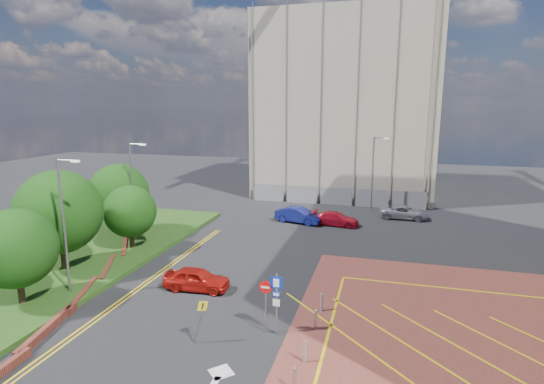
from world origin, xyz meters
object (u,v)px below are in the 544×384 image
at_px(tree_a, 16,248).
at_px(car_red_back, 336,219).
at_px(tree_c, 130,211).
at_px(lamp_left_near, 64,221).
at_px(tree_b, 59,212).
at_px(car_red_left, 197,279).
at_px(warning_sign, 200,317).
at_px(car_blue_back, 299,215).
at_px(lamp_back, 373,171).
at_px(car_silver_back, 404,212).
at_px(sign_cluster, 272,297).
at_px(lamp_left_far, 133,187).
at_px(tree_d, 119,193).

height_order(tree_a, car_red_back, tree_a).
distance_m(tree_c, car_red_back, 18.67).
relative_size(tree_a, tree_c, 1.10).
bearing_deg(car_red_back, lamp_left_near, 151.53).
relative_size(tree_c, lamp_left_near, 0.61).
distance_m(tree_b, lamp_left_near, 4.32).
relative_size(tree_b, car_red_left, 1.65).
height_order(warning_sign, car_blue_back, warning_sign).
height_order(lamp_back, warning_sign, lamp_back).
relative_size(car_blue_back, car_silver_back, 0.98).
height_order(tree_c, car_red_back, tree_c).
bearing_deg(tree_c, car_red_back, 38.45).
height_order(tree_c, car_silver_back, tree_c).
relative_size(sign_cluster, car_silver_back, 0.68).
relative_size(warning_sign, car_red_back, 0.51).
bearing_deg(tree_a, lamp_left_near, 51.70).
height_order(lamp_left_far, car_red_left, lamp_left_far).
relative_size(lamp_left_near, car_red_back, 1.82).
relative_size(tree_d, warning_sign, 2.70).
bearing_deg(tree_b, lamp_back, 49.59).
distance_m(tree_c, warning_sign, 15.38).
xyz_separation_m(tree_a, lamp_left_far, (-0.42, 12.00, 1.16)).
relative_size(tree_c, lamp_back, 0.61).
relative_size(lamp_left_near, car_silver_back, 1.71).
relative_size(lamp_left_far, car_silver_back, 1.71).
distance_m(car_red_left, car_red_back, 17.95).
relative_size(tree_c, car_blue_back, 1.07).
height_order(tree_b, lamp_left_far, lamp_left_far).
height_order(tree_b, lamp_back, lamp_back).
relative_size(tree_c, lamp_left_far, 0.61).
xyz_separation_m(tree_c, car_red_back, (14.48, 11.50, -2.56)).
bearing_deg(lamp_left_near, car_blue_back, 63.22).
distance_m(tree_d, lamp_back, 25.47).
relative_size(lamp_left_far, car_red_back, 1.82).
xyz_separation_m(lamp_left_near, lamp_left_far, (-2.00, 10.00, 0.00)).
distance_m(tree_d, lamp_left_far, 2.44).
bearing_deg(car_red_left, lamp_left_near, 108.25).
distance_m(lamp_left_far, car_blue_back, 15.65).
bearing_deg(tree_d, car_red_left, -36.91).
distance_m(tree_c, lamp_left_near, 8.20).
height_order(tree_b, car_red_back, tree_b).
bearing_deg(lamp_back, car_silver_back, -34.92).
xyz_separation_m(tree_d, sign_cluster, (16.80, -12.02, -1.92)).
xyz_separation_m(tree_d, lamp_back, (20.58, 15.00, 0.49)).
relative_size(lamp_left_far, lamp_back, 1.00).
height_order(lamp_back, car_blue_back, lamp_back).
bearing_deg(car_silver_back, lamp_back, 56.20).
bearing_deg(lamp_left_near, sign_cluster, -4.56).
height_order(tree_d, lamp_left_near, lamp_left_near).
xyz_separation_m(lamp_back, warning_sign, (-6.80, -28.83, -2.93)).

